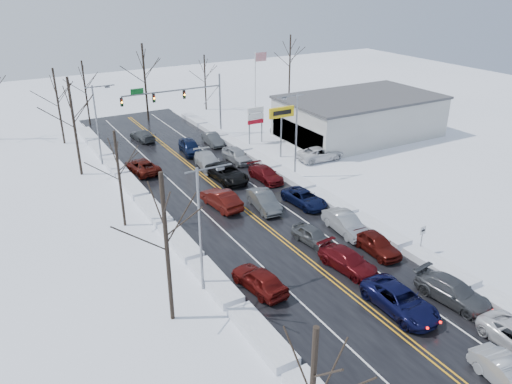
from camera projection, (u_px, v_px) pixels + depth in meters
ground at (277, 235)px, 41.64m from camera, size 160.00×160.00×0.00m
road_surface at (264, 225)px, 43.22m from camera, size 14.00×84.00×0.01m
snow_bank_left at (183, 247)px, 39.79m from camera, size 1.62×72.00×0.60m
snow_bank_right at (334, 206)px, 46.66m from camera, size 1.62×72.00×0.60m
traffic_signal_mast at (184, 97)px, 63.18m from camera, size 13.28×0.39×8.00m
tires_plus_sign at (282, 116)px, 57.05m from camera, size 3.20×0.34×6.00m
used_vehicles_sign at (256, 118)px, 62.50m from camera, size 2.20×0.22×4.65m
speed_limit_sign at (422, 235)px, 38.33m from camera, size 0.55×0.09×2.35m
flagpole at (256, 82)px, 69.90m from camera, size 1.87×1.20×10.00m
dealership_building at (359, 116)px, 65.69m from camera, size 20.40×12.40×5.30m
streetlight_ne at (295, 129)px, 51.17m from camera, size 3.20×0.25×9.00m
streetlight_sw at (202, 220)px, 32.55m from camera, size 3.20×0.25×9.00m
streetlight_nw at (98, 119)px, 54.77m from camera, size 3.20×0.25×9.00m
tree_left_b at (165, 220)px, 28.83m from camera, size 4.00×4.00×10.00m
tree_left_c at (117, 161)px, 40.82m from camera, size 3.40×3.40×8.50m
tree_left_d at (72, 108)px, 51.05m from camera, size 4.20×4.20×10.50m
tree_left_e at (56, 92)px, 61.04m from camera, size 3.80×3.80×9.50m
tree_far_b at (84, 81)px, 68.91m from camera, size 3.60×3.60×9.00m
tree_far_c at (144, 67)px, 70.37m from camera, size 4.40×4.40×11.00m
tree_far_d at (205, 72)px, 76.80m from camera, size 3.40×3.40×8.50m
tree_far_e at (290, 54)px, 83.86m from camera, size 4.20×4.20×10.50m
queued_car_2 at (399, 310)px, 32.41m from camera, size 2.66×5.62×1.55m
queued_car_3 at (347, 269)px, 36.86m from camera, size 2.67×5.26×1.46m
queued_car_4 at (312, 243)px, 40.40m from camera, size 2.14×4.22×1.38m
queued_car_5 at (264, 209)px, 46.22m from camera, size 2.27×5.08×1.62m
queued_car_6 at (227, 180)px, 52.51m from camera, size 2.95×5.95×1.62m
queued_car_7 at (208, 168)px, 55.80m from camera, size 2.99×5.79×1.61m
queued_car_8 at (190, 153)px, 60.22m from camera, size 2.62×5.20×1.70m
queued_car_11 at (451, 301)px, 33.32m from camera, size 2.83×5.52×1.53m
queued_car_12 at (375, 252)px, 39.10m from camera, size 2.05×4.67×1.57m
queued_car_13 at (345, 232)px, 42.09m from camera, size 2.12×5.08×1.63m
queued_car_14 at (304, 205)px, 46.99m from camera, size 2.68×5.12×1.38m
queued_car_15 at (266, 180)px, 52.52m from camera, size 2.19×4.97×1.42m
queued_car_16 at (237, 162)px, 57.58m from camera, size 2.06×4.84×1.63m
queued_car_17 at (213, 145)px, 63.21m from camera, size 1.78×4.48×1.45m
oncoming_car_0 at (221, 207)px, 46.52m from camera, size 2.28×5.27×1.69m
oncoming_car_1 at (143, 172)px, 54.54m from camera, size 3.07×5.52×1.46m
oncoming_car_2 at (143, 140)px, 64.84m from camera, size 2.50×4.93×1.37m
oncoming_car_3 at (259, 289)px, 34.55m from camera, size 2.53×4.94×1.61m
parked_car_0 at (320, 160)px, 58.14m from camera, size 5.80×2.99×1.57m
parked_car_1 at (324, 148)px, 62.18m from camera, size 2.35×4.77×1.33m
parked_car_2 at (282, 136)px, 66.46m from camera, size 1.81×4.32×1.46m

